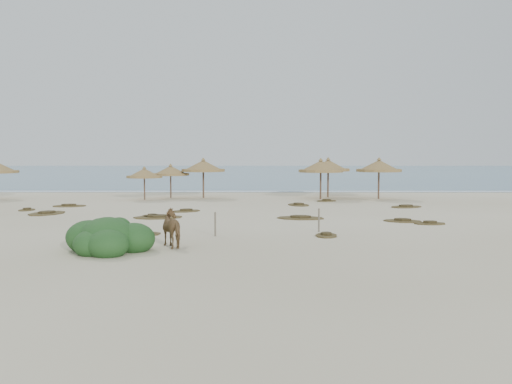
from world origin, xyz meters
TOP-DOWN VIEW (x-y plane):
  - ground at (0.00, 0.00)m, footprint 160.00×160.00m
  - ocean at (0.00, 75.00)m, footprint 200.00×100.00m
  - foam_line at (0.00, 26.00)m, footprint 70.00×0.60m
  - palapa_1 at (-6.03, 17.07)m, footprint 3.21×3.21m
  - palapa_2 at (-4.33, 18.82)m, footprint 3.08×3.08m
  - palapa_3 at (-1.78, 18.82)m, footprint 3.53×3.53m
  - palapa_4 at (8.03, 19.53)m, footprint 4.38×4.38m
  - palapa_5 at (7.24, 17.64)m, footprint 3.67×3.67m
  - palapa_6 at (11.69, 17.83)m, footprint 3.57×3.57m
  - horse at (-0.65, -4.22)m, footprint 1.51×1.84m
  - fence_post_near at (0.67, -1.51)m, footprint 0.09×0.09m
  - fence_post_far at (5.21, -0.19)m, footprint 0.08×0.08m
  - bush at (-2.87, -5.33)m, footprint 3.24×2.86m
  - scrub_1 at (-9.73, 7.22)m, footprint 2.38×3.00m
  - scrub_2 at (-3.33, 5.72)m, footprint 1.77×1.91m
  - scrub_3 at (4.77, 4.97)m, footprint 2.79×2.05m
  - scrub_4 at (9.93, 3.65)m, footprint 2.26×1.83m
  - scrub_5 at (12.09, 11.30)m, footprint 2.66×2.30m
  - scrub_6 at (-9.97, 11.80)m, footprint 2.36×1.71m
  - scrub_7 at (5.21, 12.62)m, footprint 1.88×2.35m
  - scrub_8 at (-11.69, 9.20)m, footprint 1.03×1.45m
  - scrub_9 at (-2.82, -1.11)m, footprint 2.43×1.81m
  - scrub_10 at (7.47, 15.77)m, footprint 1.74×1.43m
  - scrub_11 at (-3.54, -2.04)m, footprint 2.12×2.56m
  - scrub_12 at (5.39, -1.48)m, footprint 1.10×1.53m
  - scrub_13 at (-1.84, 8.58)m, footprint 2.17×2.05m
  - scrub_14 at (11.02, 2.62)m, footprint 1.65×1.14m
  - scrub_15 at (-2.96, 5.27)m, footprint 2.97×2.25m

SIDE VIEW (x-z plane):
  - ground at x=0.00m, z-range 0.00..0.00m
  - ocean at x=0.00m, z-range 0.00..0.01m
  - foam_line at x=0.00m, z-range 0.00..0.01m
  - scrub_2 at x=-3.33m, z-range -0.03..0.13m
  - scrub_8 at x=-11.69m, z-range -0.03..0.13m
  - scrub_9 at x=-2.82m, z-range -0.03..0.13m
  - scrub_1 at x=-9.73m, z-range -0.03..0.13m
  - scrub_4 at x=9.93m, z-range -0.03..0.13m
  - scrub_11 at x=-3.54m, z-range -0.03..0.13m
  - scrub_13 at x=-1.84m, z-range -0.03..0.13m
  - scrub_14 at x=11.02m, z-range -0.03..0.13m
  - scrub_15 at x=-2.96m, z-range -0.03..0.13m
  - scrub_5 at x=12.09m, z-range -0.03..0.13m
  - scrub_6 at x=-9.97m, z-range -0.03..0.13m
  - scrub_7 at x=5.21m, z-range -0.03..0.13m
  - scrub_12 at x=5.39m, z-range -0.03..0.13m
  - scrub_3 at x=4.77m, z-range -0.03..0.13m
  - scrub_10 at x=7.47m, z-range -0.03..0.13m
  - bush at x=-2.87m, z-range -0.25..1.20m
  - fence_post_near at x=0.67m, z-range 0.00..1.03m
  - fence_post_far at x=5.21m, z-range 0.00..1.06m
  - horse at x=-0.65m, z-range 0.00..1.42m
  - palapa_1 at x=-6.03m, z-range 0.70..3.23m
  - palapa_2 at x=-4.33m, z-range 0.74..3.44m
  - palapa_5 at x=7.24m, z-range 0.87..4.02m
  - palapa_3 at x=-1.78m, z-range 0.87..4.03m
  - palapa_4 at x=8.03m, z-range 0.88..4.07m
  - palapa_6 at x=11.69m, z-range 0.88..4.08m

